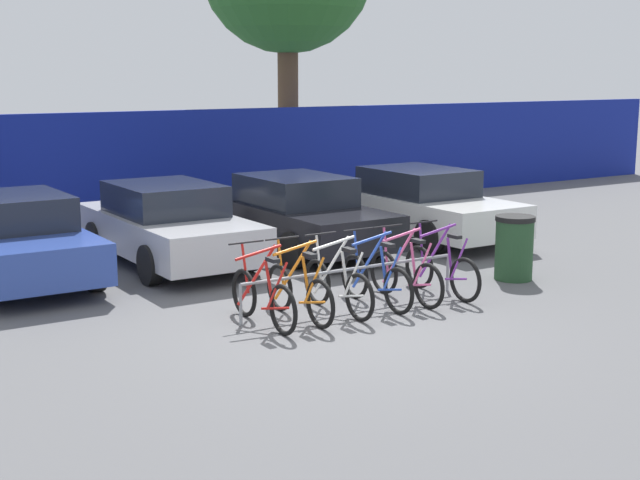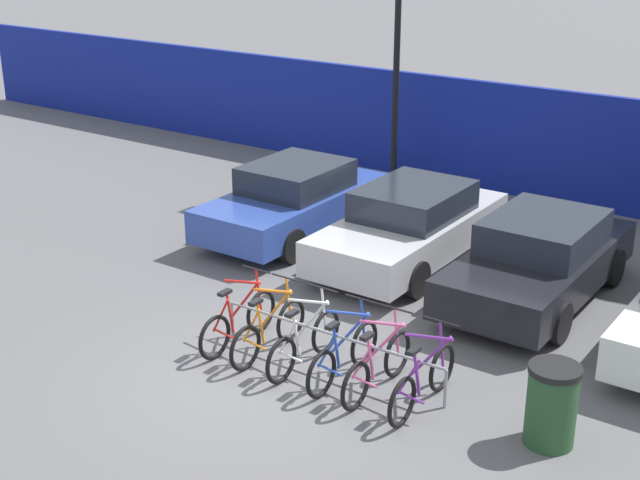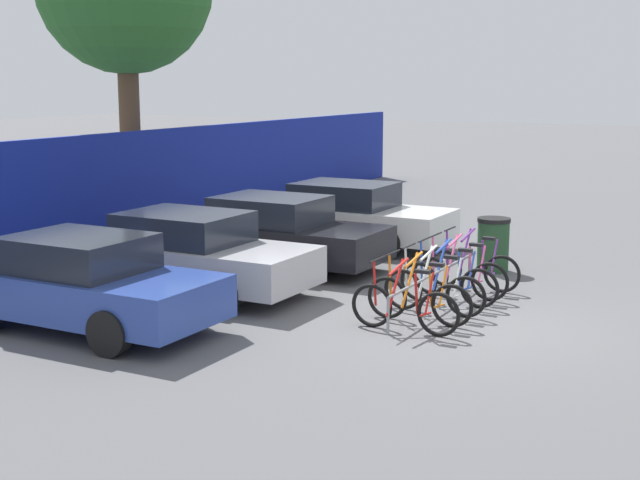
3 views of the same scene
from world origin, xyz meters
name	(u,v)px [view 1 (image 1 of 3)]	position (x,y,z in m)	size (l,w,h in m)	color
ground_plane	(334,326)	(0.00, 0.00, 0.00)	(120.00, 120.00, 0.00)	#59595B
hoarding_wall	(93,169)	(0.00, 9.50, 1.21)	(36.00, 0.16, 2.43)	navy
bike_rack	(352,273)	(0.75, 0.68, 0.48)	(3.58, 0.04, 0.57)	gray
bicycle_red	(263,297)	(-0.77, 0.53, 0.38)	(0.68, 1.71, 1.05)	black
bicycle_orange	(299,292)	(-0.21, 0.53, 0.38)	(0.68, 1.71, 1.05)	black
bicycle_white	(338,286)	(0.41, 0.53, 0.38)	(0.68, 1.71, 1.05)	black
bicycle_blue	(376,280)	(1.06, 0.53, 0.38)	(0.68, 1.71, 1.05)	black
bicycle_pink	(406,276)	(1.59, 0.53, 0.38)	(0.68, 1.71, 1.05)	black
bicycle_purple	(441,270)	(2.27, 0.53, 0.38)	(0.68, 1.71, 1.05)	black
car_blue	(15,240)	(-2.87, 4.74, 0.69)	(1.91, 4.15, 1.40)	#2D479E
car_silver	(167,225)	(-0.30, 4.75, 0.69)	(1.91, 4.39, 1.40)	#B7B7BC
car_black	(297,214)	(2.19, 4.54, 0.69)	(1.91, 4.36, 1.40)	black
car_white	(420,204)	(4.90, 4.30, 0.69)	(1.91, 4.49, 1.40)	silver
trash_bin	(514,248)	(3.90, 0.68, 0.52)	(0.63, 0.63, 1.03)	#234728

